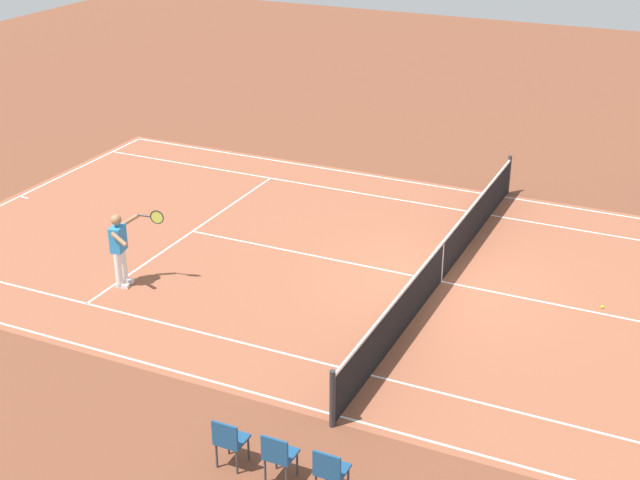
# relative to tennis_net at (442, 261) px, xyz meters

# --- Properties ---
(ground_plane) EXTENTS (60.00, 60.00, 0.00)m
(ground_plane) POSITION_rel_tennis_net_xyz_m (0.00, 0.00, -0.49)
(ground_plane) COLOR brown
(court_slab) EXTENTS (24.20, 11.40, 0.00)m
(court_slab) POSITION_rel_tennis_net_xyz_m (0.00, 0.00, -0.49)
(court_slab) COLOR #935138
(court_slab) RESTS_ON ground_plane
(court_line_markings) EXTENTS (23.85, 11.05, 0.01)m
(court_line_markings) POSITION_rel_tennis_net_xyz_m (0.00, 0.00, -0.49)
(court_line_markings) COLOR white
(court_line_markings) RESTS_ON ground_plane
(tennis_net) EXTENTS (0.10, 11.70, 1.08)m
(tennis_net) POSITION_rel_tennis_net_xyz_m (0.00, 0.00, 0.00)
(tennis_net) COLOR #2D2D33
(tennis_net) RESTS_ON ground_plane
(tennis_player_near) EXTENTS (1.01, 0.84, 1.70)m
(tennis_player_near) POSITION_rel_tennis_net_xyz_m (6.21, 3.06, 0.44)
(tennis_player_near) COLOR white
(tennis_player_near) RESTS_ON ground_plane
(tennis_ball) EXTENTS (0.07, 0.07, 0.07)m
(tennis_ball) POSITION_rel_tennis_net_xyz_m (-3.41, -0.25, -0.46)
(tennis_ball) COLOR #CCE01E
(tennis_ball) RESTS_ON ground_plane
(spectator_chair_0) EXTENTS (0.44, 0.44, 0.88)m
(spectator_chair_0) POSITION_rel_tennis_net_xyz_m (-0.69, 7.42, 0.03)
(spectator_chair_0) COLOR #38383D
(spectator_chair_0) RESTS_ON ground_plane
(spectator_chair_1) EXTENTS (0.44, 0.44, 0.88)m
(spectator_chair_1) POSITION_rel_tennis_net_xyz_m (0.16, 7.42, 0.03)
(spectator_chair_1) COLOR #38383D
(spectator_chair_1) RESTS_ON ground_plane
(spectator_chair_2) EXTENTS (0.44, 0.44, 0.88)m
(spectator_chair_2) POSITION_rel_tennis_net_xyz_m (1.01, 7.42, 0.03)
(spectator_chair_2) COLOR #38383D
(spectator_chair_2) RESTS_ON ground_plane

